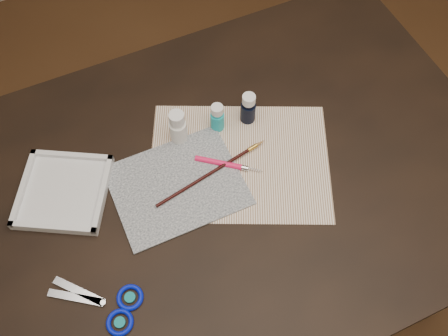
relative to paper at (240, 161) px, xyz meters
name	(u,v)px	position (x,y,z in m)	size (l,w,h in m)	color
ground	(224,279)	(-0.05, -0.03, -0.76)	(3.50, 3.50, 0.02)	#422614
table	(224,239)	(-0.05, -0.03, -0.38)	(1.30, 0.90, 0.75)	black
paper	(240,161)	(0.00, 0.00, 0.00)	(0.42, 0.32, 0.00)	white
canvas	(177,185)	(-0.16, 0.00, 0.00)	(0.29, 0.23, 0.00)	black
paint_bottle_white	(178,127)	(-0.10, 0.12, 0.05)	(0.04, 0.04, 0.10)	white
paint_bottle_cyan	(217,117)	(-0.01, 0.11, 0.04)	(0.03, 0.03, 0.08)	#19AFB9
paint_bottle_navy	(248,108)	(0.07, 0.10, 0.04)	(0.04, 0.04, 0.09)	black
paintbrush	(213,172)	(-0.07, 0.00, 0.01)	(0.30, 0.01, 0.01)	black
craft_knife	(230,165)	(-0.03, 0.00, 0.01)	(0.16, 0.01, 0.01)	#F71755
scissors	(93,304)	(-0.41, -0.18, 0.00)	(0.21, 0.11, 0.01)	silver
palette_tray	(63,191)	(-0.39, 0.09, 0.01)	(0.19, 0.19, 0.02)	silver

